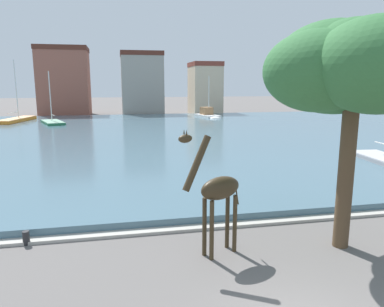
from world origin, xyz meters
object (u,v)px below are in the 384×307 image
at_px(giraffe_statue, 217,191).
at_px(sailboat_green, 52,123).
at_px(sailboat_orange, 20,120).
at_px(mooring_bollard, 26,238).
at_px(sailboat_white, 208,116).
at_px(shade_tree, 348,67).

height_order(giraffe_statue, sailboat_green, sailboat_green).
relative_size(giraffe_statue, sailboat_orange, 0.44).
bearing_deg(mooring_bollard, sailboat_orange, 103.74).
relative_size(sailboat_white, mooring_bollard, 13.62).
relative_size(sailboat_green, shade_tree, 0.93).
xyz_separation_m(shade_tree, mooring_bollard, (-10.73, 2.17, -5.91)).
xyz_separation_m(sailboat_green, mooring_bollard, (5.38, -38.38, -0.14)).
relative_size(sailboat_green, sailboat_orange, 0.74).
relative_size(giraffe_statue, shade_tree, 0.55).
height_order(sailboat_white, sailboat_orange, sailboat_orange).
height_order(giraffe_statue, mooring_bollard, giraffe_statue).
distance_m(giraffe_statue, shade_tree, 5.86).
distance_m(sailboat_green, sailboat_orange, 6.52).
bearing_deg(sailboat_orange, sailboat_white, 1.21).
height_order(sailboat_orange, mooring_bollard, sailboat_orange).
height_order(giraffe_statue, shade_tree, shade_tree).
height_order(giraffe_statue, sailboat_white, sailboat_white).
xyz_separation_m(giraffe_statue, shade_tree, (4.31, -0.10, 3.96)).
relative_size(giraffe_statue, sailboat_green, 0.59).
distance_m(sailboat_orange, shade_tree, 49.77).
distance_m(sailboat_white, sailboat_green, 23.36).
bearing_deg(giraffe_statue, shade_tree, -1.33).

